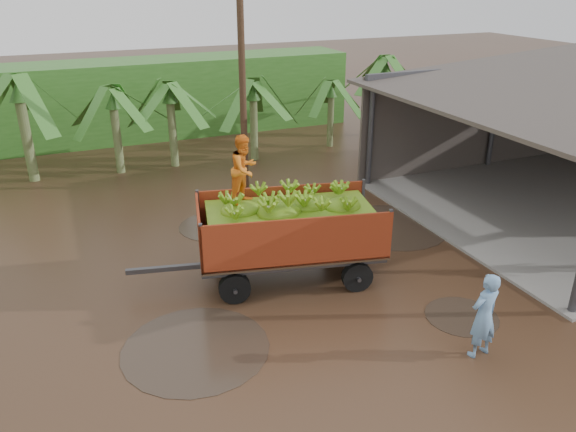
{
  "coord_description": "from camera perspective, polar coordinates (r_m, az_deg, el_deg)",
  "views": [
    {
      "loc": [
        -5.2,
        -11.38,
        7.37
      ],
      "look_at": [
        0.04,
        0.96,
        1.52
      ],
      "focal_mm": 35.0,
      "sensor_mm": 36.0,
      "label": 1
    }
  ],
  "objects": [
    {
      "name": "banana_plants",
      "position": [
        19.32,
        -19.16,
        5.68
      ],
      "size": [
        24.73,
        17.8,
        4.16
      ],
      "color": "#2D661E",
      "rests_on": "ground"
    },
    {
      "name": "utility_pole",
      "position": [
        20.08,
        -4.64,
        13.19
      ],
      "size": [
        1.2,
        0.24,
        7.44
      ],
      "color": "#47301E",
      "rests_on": "ground"
    },
    {
      "name": "ground",
      "position": [
        14.52,
        1.36,
        -6.93
      ],
      "size": [
        100.0,
        100.0,
        0.0
      ],
      "primitive_type": "plane",
      "color": "black",
      "rests_on": "ground"
    },
    {
      "name": "hedge_north",
      "position": [
        28.13,
        -16.31,
        11.23
      ],
      "size": [
        22.0,
        3.0,
        3.6
      ],
      "primitive_type": "cube",
      "color": "#2D661E",
      "rests_on": "ground"
    },
    {
      "name": "man_blue",
      "position": [
        12.24,
        19.28,
        -9.52
      ],
      "size": [
        0.75,
        0.54,
        1.91
      ],
      "primitive_type": "imported",
      "rotation": [
        0.0,
        0.0,
        3.26
      ],
      "color": "#6B96C3",
      "rests_on": "ground"
    },
    {
      "name": "banana_trailer",
      "position": [
        14.2,
        0.06,
        -1.23
      ],
      "size": [
        6.53,
        3.19,
        3.84
      ],
      "rotation": [
        0.0,
        0.0,
        -0.22
      ],
      "color": "red",
      "rests_on": "ground"
    }
  ]
}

